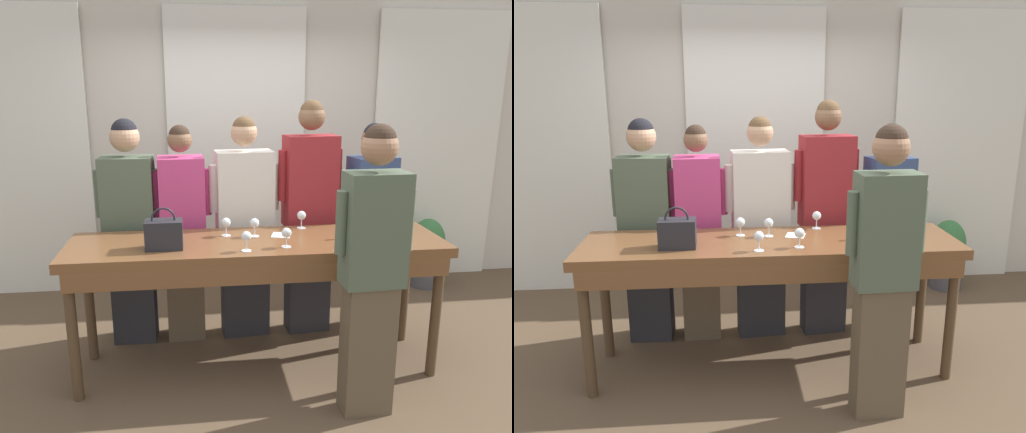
% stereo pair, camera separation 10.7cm
% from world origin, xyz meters
% --- Properties ---
extents(ground_plane, '(18.00, 18.00, 0.00)m').
position_xyz_m(ground_plane, '(0.00, 0.00, 0.00)').
color(ground_plane, brown).
extents(wall_back, '(12.00, 0.06, 2.80)m').
position_xyz_m(wall_back, '(0.00, 1.69, 1.40)').
color(wall_back, beige).
rests_on(wall_back, ground_plane).
extents(curtain_panel_left, '(1.32, 0.03, 2.69)m').
position_xyz_m(curtain_panel_left, '(-2.04, 1.62, 1.34)').
color(curtain_panel_left, white).
rests_on(curtain_panel_left, ground_plane).
extents(curtain_panel_center, '(1.32, 0.03, 2.69)m').
position_xyz_m(curtain_panel_center, '(0.00, 1.62, 1.34)').
color(curtain_panel_center, white).
rests_on(curtain_panel_center, ground_plane).
extents(curtain_panel_right, '(1.32, 0.03, 2.69)m').
position_xyz_m(curtain_panel_right, '(2.04, 1.62, 1.34)').
color(curtain_panel_right, white).
rests_on(curtain_panel_right, ground_plane).
extents(tasting_bar, '(2.55, 0.67, 0.96)m').
position_xyz_m(tasting_bar, '(0.00, -0.02, 0.86)').
color(tasting_bar, brown).
rests_on(tasting_bar, ground_plane).
extents(wine_bottle, '(0.08, 0.08, 0.33)m').
position_xyz_m(wine_bottle, '(0.88, 0.03, 1.08)').
color(wine_bottle, black).
rests_on(wine_bottle, tasting_bar).
extents(handbag, '(0.24, 0.14, 0.27)m').
position_xyz_m(handbag, '(-0.62, -0.10, 1.06)').
color(handbag, '#232328').
rests_on(handbag, tasting_bar).
extents(wine_glass_front_left, '(0.07, 0.07, 0.13)m').
position_xyz_m(wine_glass_front_left, '(0.92, 0.15, 1.05)').
color(wine_glass_front_left, white).
rests_on(wine_glass_front_left, tasting_bar).
extents(wine_glass_front_mid, '(0.07, 0.07, 0.13)m').
position_xyz_m(wine_glass_front_mid, '(-0.01, 0.09, 1.05)').
color(wine_glass_front_mid, white).
rests_on(wine_glass_front_mid, tasting_bar).
extents(wine_glass_front_right, '(0.07, 0.07, 0.13)m').
position_xyz_m(wine_glass_front_right, '(-0.20, 0.13, 1.05)').
color(wine_glass_front_right, white).
rests_on(wine_glass_front_right, tasting_bar).
extents(wine_glass_center_left, '(0.07, 0.07, 0.13)m').
position_xyz_m(wine_glass_center_left, '(-0.10, -0.22, 1.05)').
color(wine_glass_center_left, white).
rests_on(wine_glass_center_left, tasting_bar).
extents(wine_glass_center_mid, '(0.07, 0.07, 0.13)m').
position_xyz_m(wine_glass_center_mid, '(0.17, -0.17, 1.05)').
color(wine_glass_center_mid, white).
rests_on(wine_glass_center_mid, tasting_bar).
extents(wine_glass_center_right, '(0.07, 0.07, 0.13)m').
position_xyz_m(wine_glass_center_right, '(0.36, 0.26, 1.05)').
color(wine_glass_center_right, white).
rests_on(wine_glass_center_right, tasting_bar).
extents(napkin, '(0.16, 0.16, 0.00)m').
position_xyz_m(napkin, '(0.18, 0.09, 0.96)').
color(napkin, white).
rests_on(napkin, tasting_bar).
extents(guest_olive_jacket, '(0.50, 0.28, 1.75)m').
position_xyz_m(guest_olive_jacket, '(-0.91, 0.54, 0.90)').
color(guest_olive_jacket, '#28282D').
rests_on(guest_olive_jacket, ground_plane).
extents(guest_pink_top, '(0.46, 0.29, 1.70)m').
position_xyz_m(guest_pink_top, '(-0.51, 0.54, 0.87)').
color(guest_pink_top, brown).
rests_on(guest_pink_top, ground_plane).
extents(guest_cream_sweater, '(0.55, 0.27, 1.76)m').
position_xyz_m(guest_cream_sweater, '(-0.03, 0.54, 0.90)').
color(guest_cream_sweater, '#28282D').
rests_on(guest_cream_sweater, ground_plane).
extents(guest_striped_shirt, '(0.52, 0.26, 1.88)m').
position_xyz_m(guest_striped_shirt, '(0.48, 0.54, 0.97)').
color(guest_striped_shirt, '#28282D').
rests_on(guest_striped_shirt, ground_plane).
extents(guest_navy_coat, '(0.47, 0.29, 1.70)m').
position_xyz_m(guest_navy_coat, '(0.99, 0.54, 0.89)').
color(guest_navy_coat, '#473833').
rests_on(guest_navy_coat, ground_plane).
extents(host_pouring, '(0.47, 0.22, 1.78)m').
position_xyz_m(host_pouring, '(0.61, -0.58, 0.94)').
color(host_pouring, brown).
rests_on(host_pouring, ground_plane).
extents(potted_plant, '(0.34, 0.34, 0.70)m').
position_xyz_m(potted_plant, '(1.89, 1.32, 0.35)').
color(potted_plant, '#4C4C51').
rests_on(potted_plant, ground_plane).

